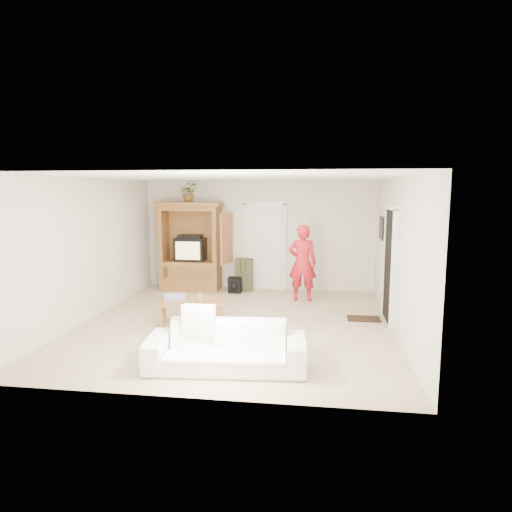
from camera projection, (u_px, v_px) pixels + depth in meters
The scene contains 19 objects.
floor at pixel (236, 323), 8.22m from camera, with size 6.00×6.00×0.00m, color tan.
ceiling at pixel (235, 177), 7.84m from camera, with size 6.00×6.00×0.00m, color white.
wall_back at pixel (259, 235), 10.97m from camera, with size 5.50×5.50×0.00m, color silver.
wall_front at pixel (187, 288), 5.09m from camera, with size 5.50×5.50×0.00m, color silver.
wall_left at pixel (90, 249), 8.41m from camera, with size 6.00×6.00×0.00m, color silver.
wall_right at pixel (397, 255), 7.65m from camera, with size 6.00×6.00×0.00m, color silver.
armoire at pixel (192, 252), 10.91m from camera, with size 1.82×1.14×2.10m.
door_back at pixel (265, 247), 10.96m from camera, with size 0.85×0.05×2.04m, color white.
doorway_right at pixel (389, 266), 8.28m from camera, with size 0.05×0.90×2.04m, color black.
framed_picture at pixel (382, 228), 9.47m from camera, with size 0.03×0.60×0.48m, color black.
doormat at pixel (364, 319), 8.49m from camera, with size 0.60×0.40×0.02m, color #382316.
plant at pixel (189, 193), 10.68m from camera, with size 0.40×0.35×0.44m, color #4C7238.
man at pixel (302, 263), 9.80m from camera, with size 0.61×0.40×1.66m, color red.
sofa at pixel (226, 346), 6.10m from camera, with size 2.12×0.83×0.62m, color white.
coffee_table at pixel (191, 303), 8.20m from camera, with size 1.28×0.90×0.43m.
towel at pixel (175, 297), 8.23m from camera, with size 0.38×0.28×0.08m, color #FF54B0.
candle at pixel (200, 296), 8.22m from camera, with size 0.08×0.08×0.10m, color tan.
backpack_black at pixel (235, 285), 10.60m from camera, with size 0.30×0.17×0.37m, color black, non-canonical shape.
backpack_olive at pixel (244, 275), 10.86m from camera, with size 0.40×0.30×0.76m, color #47442B, non-canonical shape.
Camera 1 is at (1.47, -7.83, 2.39)m, focal length 32.00 mm.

